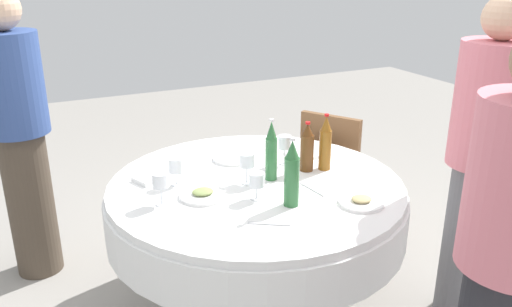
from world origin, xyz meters
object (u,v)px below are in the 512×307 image
(wine_glass_west, at_px, (161,182))
(plate_outer, at_px, (233,158))
(wine_glass_far, at_px, (257,180))
(person_south, at_px, (482,162))
(chair_north, at_px, (335,163))
(dining_table, at_px, (256,208))
(person_near, at_px, (19,134))
(wine_glass_north, at_px, (176,167))
(bottle_green_near, at_px, (272,152))
(wine_glass_inner, at_px, (247,161))
(plate_right, at_px, (203,194))
(bottle_amber_south, at_px, (326,144))
(bottle_green_far, at_px, (292,174))
(bottle_brown_front, at_px, (307,148))
(plate_left, at_px, (303,152))
(person_front, at_px, (508,276))
(wine_glass_outer, at_px, (285,143))
(plate_rear, at_px, (361,202))

(wine_glass_west, bearing_deg, plate_outer, 36.19)
(plate_outer, bearing_deg, wine_glass_far, -100.98)
(person_south, relative_size, chair_north, 1.89)
(dining_table, bearing_deg, person_near, 138.55)
(wine_glass_west, relative_size, wine_glass_north, 1.10)
(bottle_green_near, bearing_deg, wine_glass_inner, 175.01)
(wine_glass_west, xyz_separation_m, person_near, (-0.53, 0.95, 0.02))
(wine_glass_inner, bearing_deg, person_near, 137.50)
(plate_right, relative_size, chair_north, 0.26)
(plate_right, bearing_deg, dining_table, 8.63)
(bottle_amber_south, relative_size, bottle_green_far, 0.94)
(bottle_green_far, xyz_separation_m, wine_glass_far, (-0.11, 0.13, -0.06))
(bottle_brown_front, bearing_deg, bottle_green_near, -172.69)
(plate_outer, bearing_deg, wine_glass_inner, -101.06)
(bottle_amber_south, height_order, wine_glass_far, bottle_amber_south)
(plate_right, bearing_deg, bottle_amber_south, 3.42)
(bottle_amber_south, xyz_separation_m, wine_glass_inner, (-0.45, 0.01, -0.02))
(wine_glass_north, bearing_deg, person_south, -26.18)
(wine_glass_north, distance_m, plate_left, 0.79)
(person_front, bearing_deg, wine_glass_north, -77.67)
(dining_table, relative_size, chair_north, 1.72)
(wine_glass_outer, relative_size, person_near, 0.10)
(bottle_green_far, relative_size, person_front, 0.20)
(wine_glass_inner, bearing_deg, wine_glass_west, -173.59)
(dining_table, distance_m, wine_glass_north, 0.46)
(bottle_amber_south, distance_m, wine_glass_north, 0.78)
(bottle_green_far, bearing_deg, person_near, 131.22)
(bottle_green_near, xyz_separation_m, plate_outer, (-0.07, 0.33, -0.14))
(plate_outer, bearing_deg, bottle_amber_south, -41.13)
(wine_glass_north, distance_m, wine_glass_inner, 0.34)
(bottle_brown_front, relative_size, wine_glass_inner, 1.70)
(wine_glass_inner, relative_size, person_near, 0.09)
(wine_glass_far, xyz_separation_m, wine_glass_outer, (0.33, 0.33, 0.03))
(wine_glass_inner, bearing_deg, plate_left, 26.96)
(plate_right, height_order, plate_rear, same)
(wine_glass_inner, height_order, person_south, person_south)
(plate_outer, height_order, person_south, person_south)
(chair_north, bearing_deg, wine_glass_inner, -91.79)
(bottle_green_near, distance_m, person_south, 1.02)
(bottle_amber_south, bearing_deg, plate_left, 86.10)
(wine_glass_far, xyz_separation_m, plate_outer, (0.10, 0.51, -0.08))
(wine_glass_west, height_order, person_south, person_south)
(bottle_green_near, xyz_separation_m, plate_rear, (0.24, -0.43, -0.14))
(dining_table, bearing_deg, plate_rear, -53.26)
(bottle_amber_south, distance_m, person_front, 1.24)
(wine_glass_west, relative_size, plate_right, 0.69)
(bottle_green_far, relative_size, person_near, 0.19)
(bottle_brown_front, height_order, bottle_green_near, bottle_green_near)
(plate_rear, bearing_deg, person_front, -93.21)
(wine_glass_inner, bearing_deg, bottle_brown_front, 2.78)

